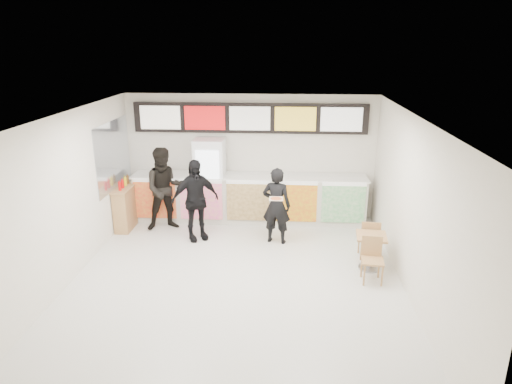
# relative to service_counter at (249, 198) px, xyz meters

# --- Properties ---
(floor) EXTENTS (7.00, 7.00, 0.00)m
(floor) POSITION_rel_service_counter_xyz_m (-0.00, -3.09, -0.57)
(floor) COLOR beige
(floor) RESTS_ON ground
(ceiling) EXTENTS (7.00, 7.00, 0.00)m
(ceiling) POSITION_rel_service_counter_xyz_m (-0.00, -3.09, 2.43)
(ceiling) COLOR white
(ceiling) RESTS_ON wall_back
(wall_back) EXTENTS (6.00, 0.00, 6.00)m
(wall_back) POSITION_rel_service_counter_xyz_m (-0.00, 0.41, 0.93)
(wall_back) COLOR silver
(wall_back) RESTS_ON floor
(wall_left) EXTENTS (0.00, 7.00, 7.00)m
(wall_left) POSITION_rel_service_counter_xyz_m (-3.00, -3.09, 0.93)
(wall_left) COLOR silver
(wall_left) RESTS_ON floor
(wall_right) EXTENTS (0.00, 7.00, 7.00)m
(wall_right) POSITION_rel_service_counter_xyz_m (3.00, -3.09, 0.93)
(wall_right) COLOR silver
(wall_right) RESTS_ON floor
(service_counter) EXTENTS (5.56, 0.77, 1.14)m
(service_counter) POSITION_rel_service_counter_xyz_m (0.00, 0.00, 0.00)
(service_counter) COLOR silver
(service_counter) RESTS_ON floor
(menu_board) EXTENTS (5.50, 0.14, 0.70)m
(menu_board) POSITION_rel_service_counter_xyz_m (0.00, 0.32, 1.88)
(menu_board) COLOR black
(menu_board) RESTS_ON wall_back
(drinks_fridge) EXTENTS (0.70, 0.67, 2.00)m
(drinks_fridge) POSITION_rel_service_counter_xyz_m (-0.93, 0.02, 0.43)
(drinks_fridge) COLOR white
(drinks_fridge) RESTS_ON floor
(mirror_panel) EXTENTS (0.01, 2.00, 1.50)m
(mirror_panel) POSITION_rel_service_counter_xyz_m (-2.99, -0.64, 1.18)
(mirror_panel) COLOR #B2B7BF
(mirror_panel) RESTS_ON wall_left
(customer_main) EXTENTS (0.68, 0.52, 1.67)m
(customer_main) POSITION_rel_service_counter_xyz_m (0.68, -1.21, 0.26)
(customer_main) COLOR black
(customer_main) RESTS_ON floor
(customer_left) EXTENTS (1.13, 1.00, 1.92)m
(customer_left) POSITION_rel_service_counter_xyz_m (-1.87, -0.61, 0.39)
(customer_left) COLOR black
(customer_left) RESTS_ON floor
(customer_mid) EXTENTS (1.14, 0.90, 1.81)m
(customer_mid) POSITION_rel_service_counter_xyz_m (-1.08, -1.17, 0.33)
(customer_mid) COLOR black
(customer_mid) RESTS_ON floor
(pizza_slice) EXTENTS (0.36, 0.36, 0.02)m
(pizza_slice) POSITION_rel_service_counter_xyz_m (0.68, -1.66, 0.58)
(pizza_slice) COLOR beige
(pizza_slice) RESTS_ON customer_main
(cafe_table) EXTENTS (0.61, 1.44, 0.82)m
(cafe_table) POSITION_rel_service_counter_xyz_m (2.50, -2.32, -0.09)
(cafe_table) COLOR tan
(cafe_table) RESTS_ON floor
(condiment_ledge) EXTENTS (0.36, 0.89, 1.18)m
(condiment_ledge) POSITION_rel_service_counter_xyz_m (-2.82, -0.65, -0.07)
(condiment_ledge) COLOR tan
(condiment_ledge) RESTS_ON floor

